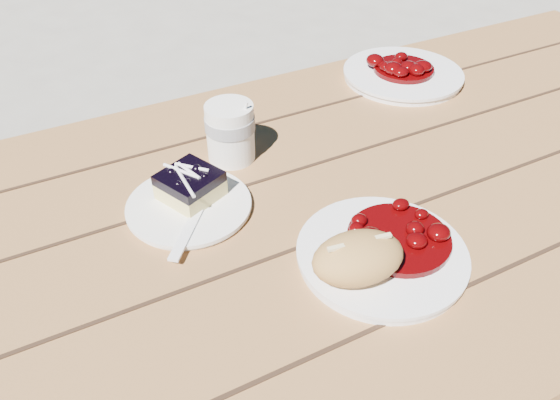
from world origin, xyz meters
name	(u,v)px	position (x,y,z in m)	size (l,w,h in m)	color
picnic_table	(298,279)	(0.00, 0.00, 0.59)	(2.00, 1.55, 0.75)	brown
main_plate	(381,255)	(0.04, -0.15, 0.76)	(0.22, 0.22, 0.02)	white
goulash_stew	(400,230)	(0.07, -0.15, 0.79)	(0.14, 0.14, 0.04)	#470203
bread_roll	(358,258)	(-0.01, -0.17, 0.80)	(0.12, 0.08, 0.06)	#B28344
dessert_plate	(189,207)	(-0.15, 0.07, 0.76)	(0.18, 0.18, 0.01)	white
blueberry_cake	(190,185)	(-0.14, 0.08, 0.78)	(0.10, 0.10, 0.05)	#DFCE7A
fork_dessert	(189,229)	(-0.17, 0.01, 0.76)	(0.03, 0.16, 0.01)	white
coffee_cup	(230,132)	(-0.04, 0.16, 0.80)	(0.08, 0.08, 0.10)	white
second_plate	(403,75)	(0.39, 0.27, 0.76)	(0.24, 0.24, 0.02)	white
second_stew	(405,62)	(0.39, 0.27, 0.79)	(0.12, 0.12, 0.04)	#470203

